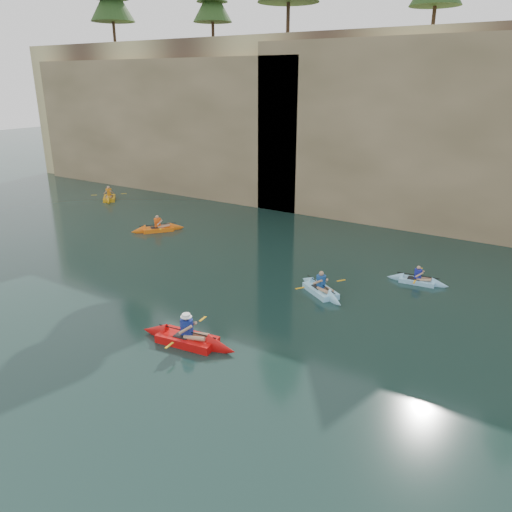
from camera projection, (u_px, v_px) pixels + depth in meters
The scene contains 11 objects.
ground at pixel (146, 415), 13.74m from camera, with size 160.00×160.00×0.00m, color black.
cliff at pixel (441, 119), 35.48m from camera, with size 70.00×16.00×12.00m, color #CAB87B.
cliff_slab_west at pixel (161, 124), 40.06m from camera, with size 26.00×2.40×10.56m, color tan.
cliff_slab_center at pixel (444, 135), 28.70m from camera, with size 24.00×2.40×11.40m, color tan.
sea_cave_west at pixel (177, 169), 39.63m from camera, with size 4.50×1.00×4.00m, color black.
sea_cave_center at pixel (339, 194), 32.63m from camera, with size 3.50×1.00×3.20m, color black.
main_kayaker at pixel (187, 339), 17.40m from camera, with size 3.85×2.53×1.41m.
kayaker_orange at pixel (158, 229), 30.24m from camera, with size 2.57×3.01×1.23m.
kayaker_ltblue_near at pixel (321, 290), 21.49m from camera, with size 3.09×2.38×1.26m.
kayaker_yellow at pixel (109, 198), 38.02m from camera, with size 2.89×2.85×1.34m.
kayaker_ltblue_mid at pixel (417, 280), 22.56m from camera, with size 2.78×2.08×1.04m.
Camera 1 is at (8.77, -7.99, 8.75)m, focal length 35.00 mm.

